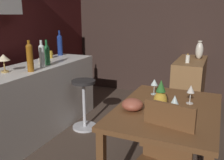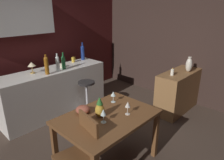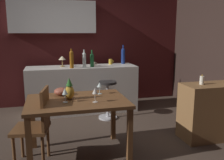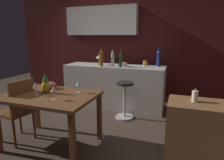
# 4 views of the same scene
# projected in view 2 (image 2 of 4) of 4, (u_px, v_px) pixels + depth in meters

# --- Properties ---
(ground_plane) EXTENTS (9.00, 9.00, 0.00)m
(ground_plane) POSITION_uv_depth(u_px,v_px,m) (97.00, 147.00, 3.08)
(ground_plane) COLOR #47382D
(wall_kitchen_back) EXTENTS (5.20, 0.33, 2.60)m
(wall_kitchen_back) POSITION_uv_depth(u_px,v_px,m) (20.00, 40.00, 3.90)
(wall_kitchen_back) COLOR #4C1919
(wall_kitchen_back) RESTS_ON ground_plane
(wall_side_right) EXTENTS (0.10, 4.40, 2.60)m
(wall_side_right) POSITION_uv_depth(u_px,v_px,m) (170.00, 41.00, 4.57)
(wall_side_right) COLOR #33231E
(wall_side_right) RESTS_ON ground_plane
(dining_table) EXTENTS (1.22, 0.85, 0.74)m
(dining_table) POSITION_uv_depth(u_px,v_px,m) (108.00, 122.00, 2.56)
(dining_table) COLOR brown
(dining_table) RESTS_ON ground_plane
(kitchen_counter) EXTENTS (2.10, 0.60, 0.90)m
(kitchen_counter) POSITION_uv_depth(u_px,v_px,m) (55.00, 91.00, 3.98)
(kitchen_counter) COLOR silver
(kitchen_counter) RESTS_ON ground_plane
(sideboard_cabinet) EXTENTS (1.10, 0.44, 0.82)m
(sideboard_cabinet) POSITION_uv_depth(u_px,v_px,m) (178.00, 91.00, 4.08)
(sideboard_cabinet) COLOR olive
(sideboard_cabinet) RESTS_ON ground_plane
(chair_near_window) EXTENTS (0.46, 0.46, 0.92)m
(chair_near_window) POSITION_uv_depth(u_px,v_px,m) (81.00, 153.00, 2.23)
(chair_near_window) COLOR brown
(chair_near_window) RESTS_ON ground_plane
(bar_stool) EXTENTS (0.34, 0.34, 0.69)m
(bar_stool) POSITION_uv_depth(u_px,v_px,m) (87.00, 97.00, 3.93)
(bar_stool) COLOR #262323
(bar_stool) RESTS_ON ground_plane
(wine_glass_left) EXTENTS (0.07, 0.07, 0.16)m
(wine_glass_left) POSITION_uv_depth(u_px,v_px,m) (113.00, 94.00, 2.84)
(wine_glass_left) COLOR silver
(wine_glass_left) RESTS_ON dining_table
(wine_glass_right) EXTENTS (0.07, 0.07, 0.17)m
(wine_glass_right) POSITION_uv_depth(u_px,v_px,m) (103.00, 113.00, 2.33)
(wine_glass_right) COLOR silver
(wine_glass_right) RESTS_ON dining_table
(wine_glass_center) EXTENTS (0.07, 0.07, 0.17)m
(wine_glass_center) POSITION_uv_depth(u_px,v_px,m) (128.00, 105.00, 2.51)
(wine_glass_center) COLOR silver
(wine_glass_center) RESTS_ON dining_table
(pineapple_centerpiece) EXTENTS (0.12, 0.12, 0.27)m
(pineapple_centerpiece) POSITION_uv_depth(u_px,v_px,m) (100.00, 108.00, 2.46)
(pineapple_centerpiece) COLOR gold
(pineapple_centerpiece) RESTS_ON dining_table
(fruit_bowl) EXTENTS (0.18, 0.18, 0.10)m
(fruit_bowl) POSITION_uv_depth(u_px,v_px,m) (83.00, 110.00, 2.56)
(fruit_bowl) COLOR #9E4C38
(fruit_bowl) RESTS_ON dining_table
(wine_bottle_amber) EXTENTS (0.07, 0.07, 0.36)m
(wine_bottle_amber) POSITION_uv_depth(u_px,v_px,m) (46.00, 65.00, 3.50)
(wine_bottle_amber) COLOR #8C5114
(wine_bottle_amber) RESTS_ON kitchen_counter
(wine_bottle_cobalt) EXTENTS (0.08, 0.08, 0.39)m
(wine_bottle_cobalt) POSITION_uv_depth(u_px,v_px,m) (83.00, 52.00, 4.49)
(wine_bottle_cobalt) COLOR navy
(wine_bottle_cobalt) RESTS_ON kitchen_counter
(wine_bottle_clear) EXTENTS (0.07, 0.07, 0.33)m
(wine_bottle_clear) POSITION_uv_depth(u_px,v_px,m) (58.00, 63.00, 3.69)
(wine_bottle_clear) COLOR silver
(wine_bottle_clear) RESTS_ON kitchen_counter
(wine_bottle_green) EXTENTS (0.07, 0.07, 0.32)m
(wine_bottle_green) POSITION_uv_depth(u_px,v_px,m) (63.00, 62.00, 3.82)
(wine_bottle_green) COLOR #1E592D
(wine_bottle_green) RESTS_ON kitchen_counter
(cup_mustard) EXTENTS (0.11, 0.07, 0.11)m
(cup_mustard) POSITION_uv_depth(u_px,v_px,m) (73.00, 60.00, 4.34)
(cup_mustard) COLOR gold
(cup_mustard) RESTS_ON kitchen_counter
(cup_cream) EXTENTS (0.13, 0.09, 0.08)m
(cup_cream) POSITION_uv_depth(u_px,v_px,m) (62.00, 65.00, 3.97)
(cup_cream) COLOR beige
(cup_cream) RESTS_ON kitchen_counter
(counter_lamp) EXTENTS (0.14, 0.14, 0.21)m
(counter_lamp) POSITION_uv_depth(u_px,v_px,m) (32.00, 65.00, 3.56)
(counter_lamp) COLOR #A58447
(counter_lamp) RESTS_ON kitchen_counter
(pillar_candle_tall) EXTENTS (0.06, 0.06, 0.14)m
(pillar_candle_tall) POSITION_uv_depth(u_px,v_px,m) (172.00, 72.00, 3.74)
(pillar_candle_tall) COLOR white
(pillar_candle_tall) RESTS_ON sideboard_cabinet
(vase_ceramic_ivory) EXTENTS (0.12, 0.12, 0.30)m
(vase_ceramic_ivory) POSITION_uv_depth(u_px,v_px,m) (189.00, 65.00, 3.92)
(vase_ceramic_ivory) COLOR beige
(vase_ceramic_ivory) RESTS_ON sideboard_cabinet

